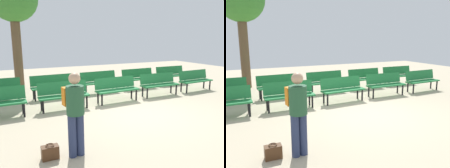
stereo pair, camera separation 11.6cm
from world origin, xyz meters
The scene contains 12 objects.
ground_plane centered at (0.00, 0.00, 0.00)m, with size 24.38×24.38×0.00m, color #BCAD8E.
bench_r0_c1 centered at (-1.98, 1.55, 0.50)m, with size 1.61×0.50×0.87m.
bench_r0_c2 centered at (-0.05, 1.56, 0.50)m, with size 1.62×0.54×0.87m.
bench_r0_c3 centered at (1.88, 1.63, 0.50)m, with size 1.60×0.50×0.87m.
bench_r0_c4 centered at (3.82, 1.64, 0.50)m, with size 1.62×0.55×0.87m.
bench_r1_c1 centered at (-2.01, 3.11, 0.50)m, with size 1.61×0.53×0.87m.
bench_r1_c2 centered at (-0.05, 3.14, 0.50)m, with size 1.62×0.55×0.87m.
bench_r1_c3 centered at (1.89, 3.14, 0.50)m, with size 1.61×0.51×0.87m.
bench_r1_c4 centered at (3.82, 3.19, 0.50)m, with size 1.61×0.50×0.87m.
tree_0 centered at (-3.00, 5.53, 3.84)m, with size 2.08×2.08×5.01m.
visitor_with_backpack centered at (-2.55, -1.54, 0.94)m, with size 0.37×0.55×1.65m.
handbag centered at (-3.04, -1.48, 0.13)m, with size 0.32×0.18×0.29m.
Camera 1 is at (-3.75, -5.62, 2.28)m, focal length 36.90 mm.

